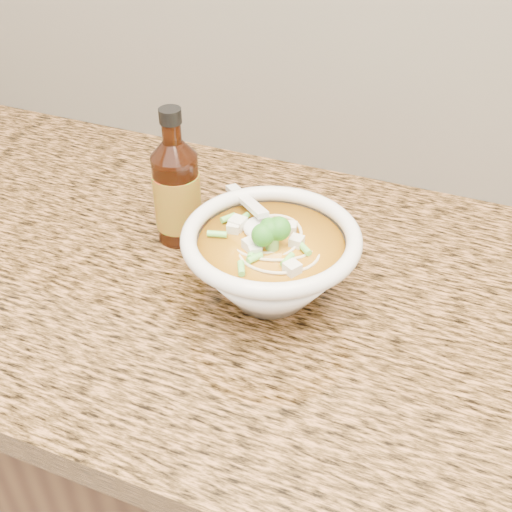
% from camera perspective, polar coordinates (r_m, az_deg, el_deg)
% --- Properties ---
extents(counter_slab, '(4.00, 0.68, 0.04)m').
position_cam_1_polar(counter_slab, '(0.84, 14.24, -6.23)').
color(counter_slab, '#A56A3C').
rests_on(counter_slab, cabinet).
extents(soup_bowl, '(0.22, 0.22, 0.12)m').
position_cam_1_polar(soup_bowl, '(0.80, 1.31, -0.60)').
color(soup_bowl, silver).
rests_on(soup_bowl, counter_slab).
extents(hot_sauce_bottle, '(0.09, 0.09, 0.20)m').
position_cam_1_polar(hot_sauce_bottle, '(0.90, -7.05, 5.64)').
color(hot_sauce_bottle, '#361407').
rests_on(hot_sauce_bottle, counter_slab).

